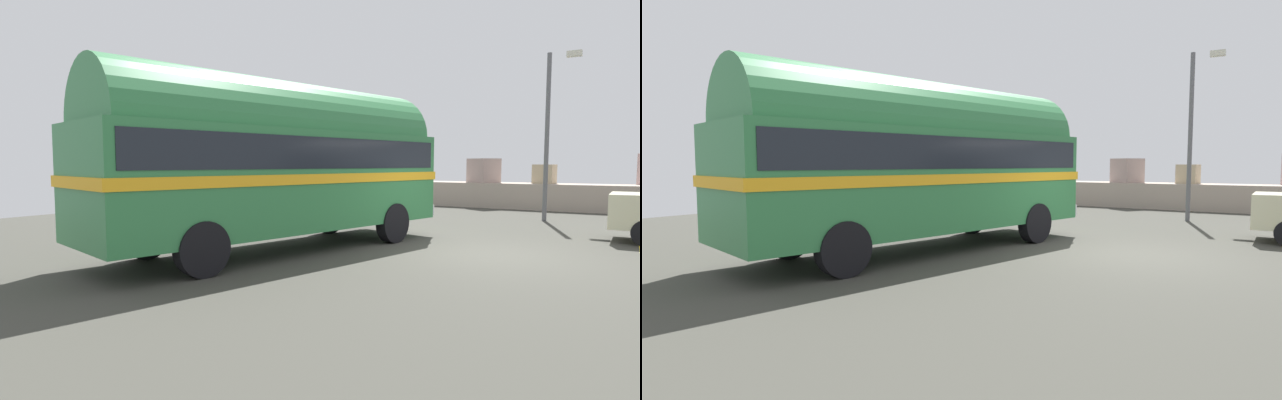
# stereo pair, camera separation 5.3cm
# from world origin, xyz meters

# --- Properties ---
(ground) EXTENTS (32.00, 26.00, 0.02)m
(ground) POSITION_xyz_m (0.00, 0.00, 0.01)
(ground) COLOR #3D3D36
(breakwater) EXTENTS (31.36, 2.28, 2.41)m
(breakwater) POSITION_xyz_m (0.30, 11.82, 0.71)
(breakwater) COLOR #A79789
(breakwater) RESTS_ON ground
(vintage_coach) EXTENTS (4.40, 8.91, 3.70)m
(vintage_coach) POSITION_xyz_m (-3.94, -1.95, 2.05)
(vintage_coach) COLOR black
(vintage_coach) RESTS_ON ground
(lamp_post) EXTENTS (1.00, 0.26, 5.55)m
(lamp_post) POSITION_xyz_m (0.34, 7.15, 3.17)
(lamp_post) COLOR #5B5B60
(lamp_post) RESTS_ON ground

